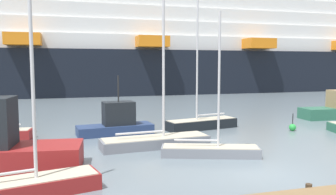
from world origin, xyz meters
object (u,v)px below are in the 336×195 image
Objects in this scene: channel_buoy_2 at (293,127)px; cruise_ship at (139,46)px; sailboat_1 at (24,186)px; sailboat_3 at (202,122)px; sailboat_0 at (156,140)px; sailboat_5 at (210,149)px; fishing_boat_1 at (117,122)px.

channel_buoy_2 is 41.24m from cruise_ship.
sailboat_1 is at bearing -154.14° from channel_buoy_2.
cruise_ship is at bearing 95.89° from channel_buoy_2.
sailboat_0 is at bearing 32.73° from sailboat_3.
sailboat_5 is (8.96, 3.51, -0.03)m from sailboat_1.
cruise_ship is at bearing 102.48° from sailboat_5.
sailboat_1 is at bearing -106.11° from cruise_ship.
cruise_ship is (4.54, 45.28, 7.94)m from sailboat_5.
fishing_boat_1 is 0.04× the size of cruise_ship.
sailboat_5 is at bearing 60.26° from sailboat_3.
cruise_ship is (13.50, 48.79, 7.91)m from sailboat_1.
sailboat_3 is at bearing 157.91° from channel_buoy_2.
cruise_ship reaches higher than sailboat_1.
sailboat_5 is 10.05m from channel_buoy_2.
sailboat_5 is at bearing -96.37° from cruise_ship.
cruise_ship is (-4.15, 40.24, 8.06)m from channel_buoy_2.
channel_buoy_2 is (17.65, 8.55, -0.15)m from sailboat_1.
sailboat_5 is at bearing -66.51° from fishing_boat_1.
fishing_boat_1 is at bearing -103.57° from cruise_ship.
sailboat_0 is at bearing -168.64° from channel_buoy_2.
sailboat_5 reaches higher than channel_buoy_2.
sailboat_1 reaches higher than sailboat_5.
sailboat_0 is at bearing -74.48° from fishing_boat_1.
sailboat_1 is at bearing -141.37° from sailboat_0.
sailboat_3 is (4.78, 4.78, 0.07)m from sailboat_0.
cruise_ship is at bearing 70.70° from fishing_boat_1.
fishing_boat_1 is (4.78, 10.79, 0.42)m from sailboat_1.
sailboat_3 is 38.54m from cruise_ship.
cruise_ship is (6.93, 42.46, 7.88)m from sailboat_0.
channel_buoy_2 is at bearing 6.05° from sailboat_0.
sailboat_1 is 0.76× the size of sailboat_3.
cruise_ship is at bearing 60.42° from sailboat_1.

